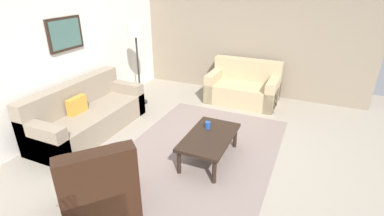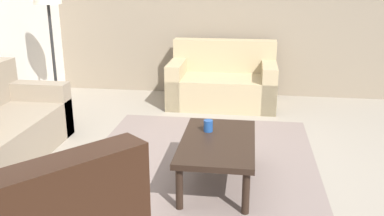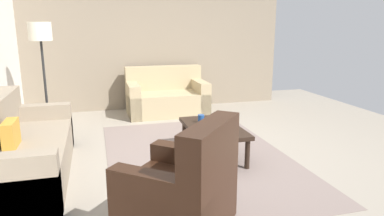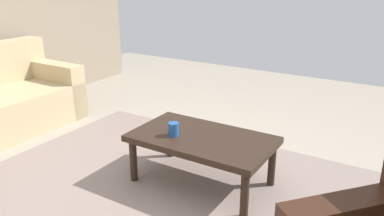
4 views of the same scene
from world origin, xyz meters
TOP-DOWN VIEW (x-y plane):
  - ground_plane at (0.00, 0.00)m, footprint 8.00×8.00m
  - stone_feature_panel at (3.00, 0.00)m, footprint 0.12×5.20m
  - area_rug at (0.00, 0.00)m, footprint 3.41×2.28m
  - couch_loveseat at (2.44, -0.07)m, footprint 0.91×1.48m
  - coffee_table at (-0.02, -0.20)m, footprint 1.10×0.64m
  - cup at (0.18, -0.09)m, footprint 0.08×0.08m
  - lamp_standing at (1.38, 1.94)m, footprint 0.32×0.32m

SIDE VIEW (x-z plane):
  - ground_plane at x=0.00m, z-range 0.00..0.00m
  - area_rug at x=0.00m, z-range 0.00..0.01m
  - couch_loveseat at x=2.44m, z-range -0.14..0.74m
  - coffee_table at x=-0.02m, z-range 0.15..0.56m
  - cup at x=0.18m, z-range 0.41..0.52m
  - stone_feature_panel at x=3.00m, z-range 0.00..2.80m
  - lamp_standing at x=1.38m, z-range 0.55..2.26m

